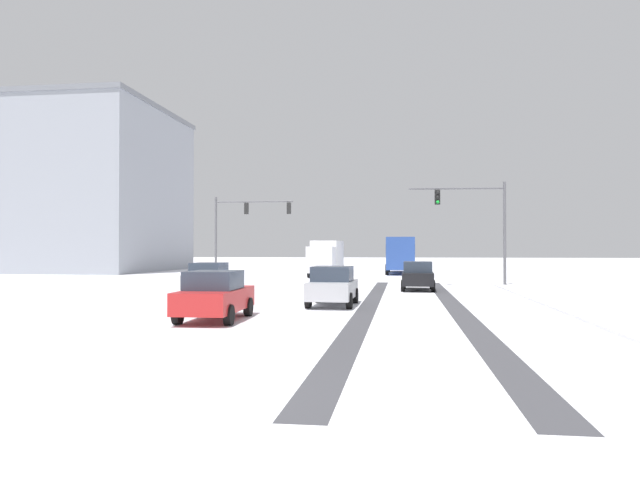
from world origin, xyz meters
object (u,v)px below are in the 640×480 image
car_red_fourth (215,295)px  car_silver_third (333,286)px  car_black_lead (418,276)px  car_grey_second (210,278)px  office_building_far_left_block (43,191)px  box_truck_delivery (326,257)px  traffic_signal_near_right (478,215)px  bus_oncoming (400,252)px  traffic_signal_far_left (243,220)px

car_red_fourth → car_silver_third: bearing=59.1°
car_black_lead → car_silver_third: size_ratio=1.00×
car_grey_second → office_building_far_left_block: office_building_far_left_block is taller
car_red_fourth → box_truck_delivery: size_ratio=0.56×
office_building_far_left_block → box_truck_delivery: bearing=-16.7°
car_red_fourth → traffic_signal_near_right: bearing=60.5°
car_silver_third → bus_oncoming: bus_oncoming is taller
traffic_signal_near_right → box_truck_delivery: size_ratio=0.87×
car_grey_second → car_red_fourth: bearing=-70.7°
traffic_signal_far_left → car_silver_third: 24.20m
car_silver_third → office_building_far_left_block: bearing=135.5°
traffic_signal_near_right → box_truck_delivery: traffic_signal_near_right is taller
car_grey_second → car_silver_third: bearing=-38.1°
traffic_signal_far_left → bus_oncoming: traffic_signal_far_left is taller
car_black_lead → car_red_fourth: same height
car_silver_third → office_building_far_left_block: office_building_far_left_block is taller
traffic_signal_far_left → box_truck_delivery: size_ratio=0.87×
car_silver_third → box_truck_delivery: box_truck_delivery is taller
office_building_far_left_block → traffic_signal_near_right: bearing=-26.5°
bus_oncoming → office_building_far_left_block: 38.93m
traffic_signal_far_left → office_building_far_left_block: 29.32m
car_silver_third → bus_oncoming: size_ratio=0.37×
traffic_signal_near_right → car_black_lead: 6.49m
traffic_signal_near_right → bus_oncoming: size_ratio=0.59×
traffic_signal_far_left → office_building_far_left_block: (-25.85, 13.26, 3.97)m
car_grey_second → bus_oncoming: size_ratio=0.38×
box_truck_delivery → traffic_signal_near_right: bearing=-47.0°
car_grey_second → car_red_fourth: (3.87, -11.02, 0.00)m
traffic_signal_far_left → car_black_lead: (13.51, -12.05, -3.84)m
car_red_fourth → office_building_far_left_block: bearing=128.7°
car_black_lead → car_silver_third: same height
car_red_fourth → traffic_signal_far_left: bearing=103.5°
car_silver_third → box_truck_delivery: bearing=98.0°
traffic_signal_near_right → traffic_signal_far_left: same height
car_grey_second → bus_oncoming: bus_oncoming is taller
box_truck_delivery → office_building_far_left_block: (-32.10, 9.63, 6.99)m
car_black_lead → office_building_far_left_block: bearing=147.3°
traffic_signal_far_left → car_grey_second: bearing=-80.6°
car_black_lead → bus_oncoming: 23.30m
traffic_signal_near_right → car_red_fourth: (-10.74, -19.00, -3.61)m
car_silver_third → car_grey_second: bearing=141.9°
car_black_lead → box_truck_delivery: box_truck_delivery is taller
traffic_signal_far_left → bus_oncoming: 16.95m
car_grey_second → car_silver_third: same height
car_black_lead → office_building_far_left_block: 47.44m
traffic_signal_near_right → car_grey_second: size_ratio=1.57×
car_silver_third → car_red_fourth: 6.33m
bus_oncoming → box_truck_delivery: bearing=-129.4°
box_truck_delivery → office_building_far_left_block: 34.23m
car_red_fourth → bus_oncoming: bus_oncoming is taller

